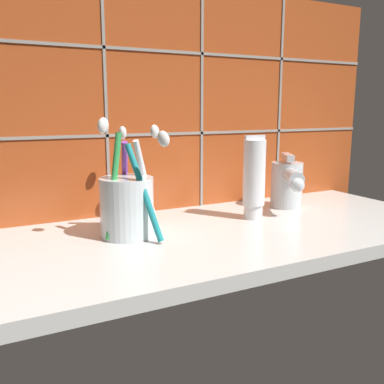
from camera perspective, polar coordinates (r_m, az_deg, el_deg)
sink_counter at (r=69.65cm, az=6.34°, el=-5.41°), size 73.37×33.74×2.00cm
tile_wall_backsplash at (r=81.58cm, az=-0.12°, el=11.47°), size 83.37×1.72×42.45cm
toothbrush_cup at (r=63.63cm, az=-8.57°, el=-1.50°), size 12.22×16.52×17.66cm
toothpaste_tube at (r=73.36cm, az=8.27°, el=1.88°), size 3.94×3.76×14.33cm
sink_faucet at (r=82.60cm, az=12.64°, el=1.21°), size 8.36×11.87×10.24cm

